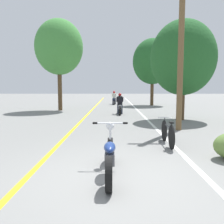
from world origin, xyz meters
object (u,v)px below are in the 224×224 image
motorcycle_foreground (110,155)px  motorcycle_rider_far (114,99)px  roadside_tree_left (59,47)px  motorcycle_rider_lead (120,106)px  bicycle_parked (168,133)px  roadside_tree_right_far (152,62)px  roadside_tree_right_near (183,58)px  utility_pole (181,47)px

motorcycle_foreground → motorcycle_rider_far: 20.23m
roadside_tree_left → motorcycle_rider_lead: size_ratio=3.52×
motorcycle_foreground → bicycle_parked: 3.10m
roadside_tree_right_far → motorcycle_rider_far: roadside_tree_right_far is taller
motorcycle_rider_far → bicycle_parked: (1.68, -17.70, -0.15)m
roadside_tree_left → motorcycle_rider_far: bearing=57.2°
roadside_tree_right_near → motorcycle_rider_far: 12.76m
roadside_tree_left → motorcycle_rider_lead: (4.61, -2.54, -4.32)m
utility_pole → roadside_tree_left: (-6.97, 8.49, 1.39)m
roadside_tree_left → motorcycle_rider_lead: roadside_tree_left is taller
motorcycle_foreground → motorcycle_rider_lead: 11.14m
motorcycle_rider_far → roadside_tree_right_far: bearing=-19.5°
roadside_tree_right_far → motorcycle_foreground: size_ratio=3.04×
roadside_tree_right_far → roadside_tree_left: roadside_tree_left is taller
roadside_tree_right_near → bicycle_parked: (-2.08, -5.85, -3.03)m
roadside_tree_right_far → roadside_tree_right_near: bearing=-90.1°
roadside_tree_left → bicycle_parked: bearing=-62.1°
roadside_tree_right_far → motorcycle_foreground: (-3.88, -18.90, -3.91)m
motorcycle_rider_far → roadside_tree_right_near: bearing=-72.4°
utility_pole → roadside_tree_right_far: bearing=85.7°
bicycle_parked → roadside_tree_right_far: bearing=82.7°
motorcycle_foreground → motorcycle_rider_lead: (0.48, 11.13, 0.12)m
utility_pole → motorcycle_rider_far: utility_pole is taller
roadside_tree_right_far → motorcycle_rider_far: size_ratio=3.17×
utility_pole → motorcycle_rider_far: size_ratio=3.25×
utility_pole → roadside_tree_right_near: (1.02, 3.21, -0.05)m
utility_pole → roadside_tree_right_near: utility_pole is taller
roadside_tree_right_far → roadside_tree_left: 9.58m
motorcycle_foreground → utility_pole: bearing=61.2°
roadside_tree_right_far → motorcycle_rider_lead: bearing=-113.6°
motorcycle_foreground → bicycle_parked: size_ratio=1.24×
motorcycle_rider_far → bicycle_parked: bearing=-84.6°
motorcycle_rider_lead → bicycle_parked: motorcycle_rider_lead is taller
roadside_tree_right_far → bicycle_parked: 16.96m
motorcycle_rider_lead → bicycle_parked: 8.69m
utility_pole → roadside_tree_left: bearing=129.4°
roadside_tree_left → motorcycle_rider_lead: bearing=-28.8°
motorcycle_rider_lead → motorcycle_rider_far: 9.11m
roadside_tree_right_far → motorcycle_foreground: roadside_tree_right_far is taller
utility_pole → motorcycle_foreground: size_ratio=3.11×
bicycle_parked → roadside_tree_left: bearing=117.9°
utility_pole → motorcycle_rider_far: (-2.74, 15.06, -2.92)m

